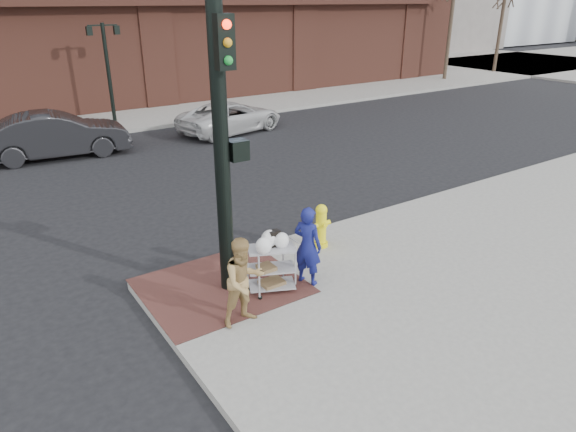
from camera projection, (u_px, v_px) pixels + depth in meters
ground at (275, 305)px, 9.16m from camera, size 220.00×220.00×0.00m
sidewalk_far at (188, 68)px, 39.97m from camera, size 65.00×36.00×0.15m
brick_curb_ramp at (221, 286)px, 9.47m from camera, size 2.80×2.40×0.01m
lamp_post at (107, 62)px, 21.36m from camera, size 1.32×0.22×4.00m
traffic_signal_pole at (223, 145)px, 8.39m from camera, size 0.61×0.51×5.00m
woman_blue at (308, 246)px, 9.31m from camera, size 0.57×0.65×1.51m
pedestrian_tan at (244, 282)px, 8.14m from camera, size 0.75×0.59×1.50m
sedan_dark at (56, 135)px, 17.41m from camera, size 4.84×2.14×1.55m
minivan_white at (231, 117)px, 20.77m from camera, size 4.82×3.00×1.24m
utility_cart at (272, 264)px, 9.16m from camera, size 0.94×0.76×1.14m
fire_hydrant at (321, 225)px, 10.82m from camera, size 0.45×0.31×0.95m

